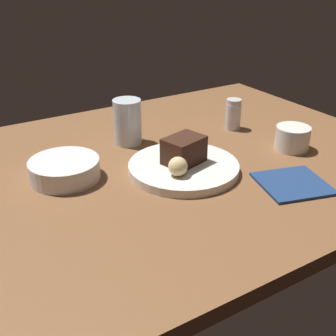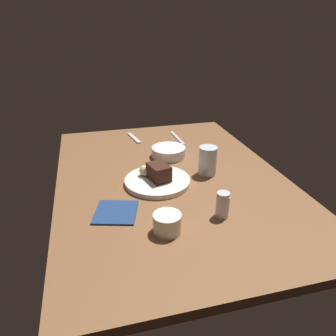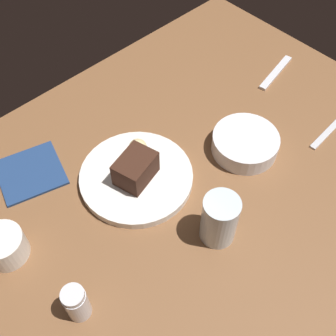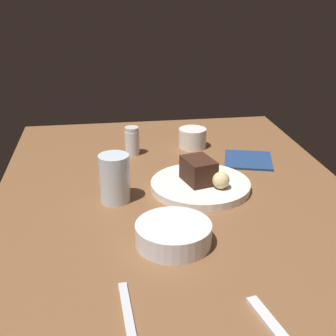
{
  "view_description": "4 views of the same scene",
  "coord_description": "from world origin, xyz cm",
  "px_view_note": "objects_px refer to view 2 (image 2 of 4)",
  "views": [
    {
      "loc": [
        -42.63,
        -75.43,
        45.33
      ],
      "look_at": [
        -0.41,
        -6.95,
        5.27
      ],
      "focal_mm": 46.32,
      "sensor_mm": 36.0,
      "label": 1
    },
    {
      "loc": [
        104.32,
        -28.31,
        58.66
      ],
      "look_at": [
        -2.26,
        -0.6,
        5.67
      ],
      "focal_mm": 34.24,
      "sensor_mm": 36.0,
      "label": 2
    },
    {
      "loc": [
        34.4,
        35.87,
        76.24
      ],
      "look_at": [
        -0.22,
        -0.94,
        8.37
      ],
      "focal_mm": 45.14,
      "sensor_mm": 36.0,
      "label": 3
    },
    {
      "loc": [
        -92.95,
        15.96,
        50.74
      ],
      "look_at": [
        3.98,
        1.65,
        8.96
      ],
      "focal_mm": 49.02,
      "sensor_mm": 36.0,
      "label": 4
    }
  ],
  "objects_px": {
    "bread_roll": "(144,170)",
    "salt_shaker": "(223,205)",
    "dessert_spoon": "(134,138)",
    "folded_napkin": "(116,212)",
    "chocolate_cake_slice": "(159,172)",
    "side_bowl": "(169,152)",
    "dessert_plate": "(157,181)",
    "butter_knife": "(177,138)",
    "water_glass": "(208,161)",
    "coffee_cup": "(167,223)"
  },
  "relations": [
    {
      "from": "bread_roll",
      "to": "salt_shaker",
      "type": "bearing_deg",
      "value": 31.65
    },
    {
      "from": "dessert_spoon",
      "to": "folded_napkin",
      "type": "bearing_deg",
      "value": -25.15
    },
    {
      "from": "salt_shaker",
      "to": "folded_napkin",
      "type": "distance_m",
      "value": 0.33
    },
    {
      "from": "chocolate_cake_slice",
      "to": "side_bowl",
      "type": "relative_size",
      "value": 0.58
    },
    {
      "from": "dessert_plate",
      "to": "salt_shaker",
      "type": "height_order",
      "value": "salt_shaker"
    },
    {
      "from": "dessert_spoon",
      "to": "butter_knife",
      "type": "height_order",
      "value": "dessert_spoon"
    },
    {
      "from": "chocolate_cake_slice",
      "to": "side_bowl",
      "type": "xyz_separation_m",
      "value": [
        -0.23,
        0.1,
        -0.03
      ]
    },
    {
      "from": "dessert_plate",
      "to": "water_glass",
      "type": "xyz_separation_m",
      "value": [
        -0.03,
        0.2,
        0.05
      ]
    },
    {
      "from": "bread_roll",
      "to": "dessert_spoon",
      "type": "xyz_separation_m",
      "value": [
        -0.44,
        0.03,
        -0.03
      ]
    },
    {
      "from": "water_glass",
      "to": "dessert_spoon",
      "type": "height_order",
      "value": "water_glass"
    },
    {
      "from": "dessert_spoon",
      "to": "folded_napkin",
      "type": "xyz_separation_m",
      "value": [
        0.64,
        -0.16,
        -0.0
      ]
    },
    {
      "from": "butter_knife",
      "to": "salt_shaker",
      "type": "bearing_deg",
      "value": -7.7
    },
    {
      "from": "water_glass",
      "to": "salt_shaker",
      "type": "bearing_deg",
      "value": -11.97
    },
    {
      "from": "salt_shaker",
      "to": "coffee_cup",
      "type": "bearing_deg",
      "value": -79.48
    },
    {
      "from": "dessert_plate",
      "to": "salt_shaker",
      "type": "bearing_deg",
      "value": 29.74
    },
    {
      "from": "side_bowl",
      "to": "salt_shaker",
      "type": "bearing_deg",
      "value": 5.02
    },
    {
      "from": "water_glass",
      "to": "butter_knife",
      "type": "xyz_separation_m",
      "value": [
        -0.41,
        -0.0,
        -0.05
      ]
    },
    {
      "from": "chocolate_cake_slice",
      "to": "butter_knife",
      "type": "height_order",
      "value": "chocolate_cake_slice"
    },
    {
      "from": "dessert_plate",
      "to": "bread_roll",
      "type": "relative_size",
      "value": 6.01
    },
    {
      "from": "bread_roll",
      "to": "side_bowl",
      "type": "relative_size",
      "value": 0.27
    },
    {
      "from": "coffee_cup",
      "to": "salt_shaker",
      "type": "bearing_deg",
      "value": 100.52
    },
    {
      "from": "coffee_cup",
      "to": "butter_knife",
      "type": "xyz_separation_m",
      "value": [
        -0.72,
        0.24,
        -0.03
      ]
    },
    {
      "from": "chocolate_cake_slice",
      "to": "water_glass",
      "type": "relative_size",
      "value": 0.76
    },
    {
      "from": "dessert_plate",
      "to": "chocolate_cake_slice",
      "type": "distance_m",
      "value": 0.04
    },
    {
      "from": "dessert_spoon",
      "to": "salt_shaker",
      "type": "bearing_deg",
      "value": 0.59
    },
    {
      "from": "dessert_spoon",
      "to": "folded_napkin",
      "type": "relative_size",
      "value": 1.14
    },
    {
      "from": "dessert_plate",
      "to": "butter_knife",
      "type": "distance_m",
      "value": 0.48
    },
    {
      "from": "water_glass",
      "to": "dessert_spoon",
      "type": "xyz_separation_m",
      "value": [
        -0.45,
        -0.21,
        -0.05
      ]
    },
    {
      "from": "bread_roll",
      "to": "side_bowl",
      "type": "bearing_deg",
      "value": 142.63
    },
    {
      "from": "water_glass",
      "to": "folded_napkin",
      "type": "height_order",
      "value": "water_glass"
    },
    {
      "from": "dessert_plate",
      "to": "butter_knife",
      "type": "height_order",
      "value": "dessert_plate"
    },
    {
      "from": "salt_shaker",
      "to": "side_bowl",
      "type": "relative_size",
      "value": 0.56
    },
    {
      "from": "chocolate_cake_slice",
      "to": "water_glass",
      "type": "bearing_deg",
      "value": 99.46
    },
    {
      "from": "chocolate_cake_slice",
      "to": "dessert_spoon",
      "type": "relative_size",
      "value": 0.56
    },
    {
      "from": "dessert_spoon",
      "to": "butter_knife",
      "type": "xyz_separation_m",
      "value": [
        0.05,
        0.21,
        -0.0
      ]
    },
    {
      "from": "chocolate_cake_slice",
      "to": "butter_knife",
      "type": "relative_size",
      "value": 0.44
    },
    {
      "from": "bread_roll",
      "to": "butter_knife",
      "type": "xyz_separation_m",
      "value": [
        -0.39,
        0.24,
        -0.04
      ]
    },
    {
      "from": "dessert_spoon",
      "to": "coffee_cup",
      "type": "bearing_deg",
      "value": -13.24
    },
    {
      "from": "butter_knife",
      "to": "bread_roll",
      "type": "bearing_deg",
      "value": -34.41
    },
    {
      "from": "side_bowl",
      "to": "dessert_spoon",
      "type": "distance_m",
      "value": 0.28
    },
    {
      "from": "dessert_plate",
      "to": "butter_knife",
      "type": "relative_size",
      "value": 1.25
    },
    {
      "from": "dessert_plate",
      "to": "coffee_cup",
      "type": "xyz_separation_m",
      "value": [
        0.29,
        -0.04,
        0.02
      ]
    },
    {
      "from": "side_bowl",
      "to": "dessert_spoon",
      "type": "height_order",
      "value": "side_bowl"
    },
    {
      "from": "side_bowl",
      "to": "coffee_cup",
      "type": "height_order",
      "value": "coffee_cup"
    },
    {
      "from": "butter_knife",
      "to": "folded_napkin",
      "type": "xyz_separation_m",
      "value": [
        0.59,
        -0.37,
        0.0
      ]
    },
    {
      "from": "dessert_plate",
      "to": "salt_shaker",
      "type": "xyz_separation_m",
      "value": [
        0.25,
        0.14,
        0.03
      ]
    },
    {
      "from": "dessert_plate",
      "to": "butter_knife",
      "type": "bearing_deg",
      "value": 155.34
    },
    {
      "from": "salt_shaker",
      "to": "butter_knife",
      "type": "relative_size",
      "value": 0.43
    },
    {
      "from": "bread_roll",
      "to": "coffee_cup",
      "type": "xyz_separation_m",
      "value": [
        0.33,
        0.0,
        -0.01
      ]
    },
    {
      "from": "coffee_cup",
      "to": "folded_napkin",
      "type": "height_order",
      "value": "coffee_cup"
    }
  ]
}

